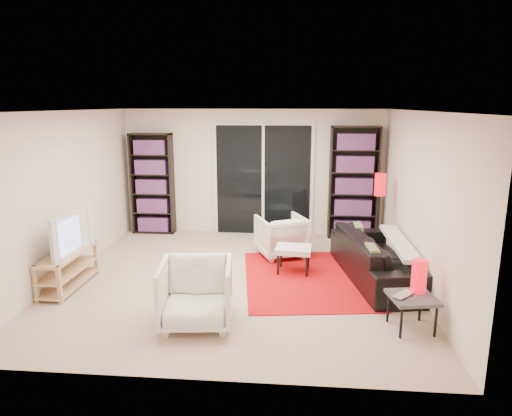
{
  "coord_description": "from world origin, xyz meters",
  "views": [
    {
      "loc": [
        0.82,
        -6.19,
        2.49
      ],
      "look_at": [
        0.25,
        0.3,
        1.0
      ],
      "focal_mm": 32.0,
      "sensor_mm": 36.0,
      "label": 1
    }
  ],
  "objects_px": {
    "armchair_back": "(281,236)",
    "ottoman": "(294,250)",
    "side_table": "(412,300)",
    "tv_stand": "(68,269)",
    "bookshelf_right": "(353,183)",
    "armchair_front": "(196,293)",
    "sofa": "(379,257)",
    "bookshelf_left": "(153,184)",
    "floor_lamp": "(380,193)"
  },
  "relations": [
    {
      "from": "armchair_back",
      "to": "ottoman",
      "type": "xyz_separation_m",
      "value": [
        0.21,
        -0.75,
        -0.0
      ]
    },
    {
      "from": "armchair_back",
      "to": "side_table",
      "type": "height_order",
      "value": "armchair_back"
    },
    {
      "from": "tv_stand",
      "to": "side_table",
      "type": "xyz_separation_m",
      "value": [
        4.44,
        -0.84,
        0.09
      ]
    },
    {
      "from": "bookshelf_right",
      "to": "armchair_front",
      "type": "xyz_separation_m",
      "value": [
        -2.19,
        -3.75,
        -0.67
      ]
    },
    {
      "from": "sofa",
      "to": "side_table",
      "type": "relative_size",
      "value": 3.98
    },
    {
      "from": "armchair_front",
      "to": "bookshelf_left",
      "type": "bearing_deg",
      "value": 107.17
    },
    {
      "from": "sofa",
      "to": "armchair_back",
      "type": "xyz_separation_m",
      "value": [
        -1.44,
        0.91,
        0.02
      ]
    },
    {
      "from": "tv_stand",
      "to": "armchair_front",
      "type": "distance_m",
      "value": 2.22
    },
    {
      "from": "tv_stand",
      "to": "side_table",
      "type": "relative_size",
      "value": 2.07
    },
    {
      "from": "tv_stand",
      "to": "armchair_back",
      "type": "height_order",
      "value": "armchair_back"
    },
    {
      "from": "bookshelf_left",
      "to": "sofa",
      "type": "xyz_separation_m",
      "value": [
        3.99,
        -2.13,
        -0.65
      ]
    },
    {
      "from": "tv_stand",
      "to": "bookshelf_left",
      "type": "bearing_deg",
      "value": 83.06
    },
    {
      "from": "bookshelf_right",
      "to": "sofa",
      "type": "relative_size",
      "value": 0.94
    },
    {
      "from": "armchair_front",
      "to": "ottoman",
      "type": "bearing_deg",
      "value": 51.46
    },
    {
      "from": "side_table",
      "to": "armchair_front",
      "type": "bearing_deg",
      "value": -177.8
    },
    {
      "from": "sofa",
      "to": "ottoman",
      "type": "distance_m",
      "value": 1.24
    },
    {
      "from": "sofa",
      "to": "side_table",
      "type": "height_order",
      "value": "sofa"
    },
    {
      "from": "tv_stand",
      "to": "ottoman",
      "type": "distance_m",
      "value": 3.22
    },
    {
      "from": "bookshelf_right",
      "to": "armchair_back",
      "type": "height_order",
      "value": "bookshelf_right"
    },
    {
      "from": "bookshelf_left",
      "to": "floor_lamp",
      "type": "relative_size",
      "value": 1.42
    },
    {
      "from": "bookshelf_left",
      "to": "bookshelf_right",
      "type": "height_order",
      "value": "bookshelf_right"
    },
    {
      "from": "bookshelf_right",
      "to": "ottoman",
      "type": "height_order",
      "value": "bookshelf_right"
    },
    {
      "from": "bookshelf_right",
      "to": "tv_stand",
      "type": "height_order",
      "value": "bookshelf_right"
    },
    {
      "from": "bookshelf_right",
      "to": "floor_lamp",
      "type": "height_order",
      "value": "bookshelf_right"
    },
    {
      "from": "bookshelf_left",
      "to": "side_table",
      "type": "height_order",
      "value": "bookshelf_left"
    },
    {
      "from": "sofa",
      "to": "ottoman",
      "type": "relative_size",
      "value": 3.94
    },
    {
      "from": "floor_lamp",
      "to": "tv_stand",
      "type": "bearing_deg",
      "value": -157.27
    },
    {
      "from": "bookshelf_left",
      "to": "tv_stand",
      "type": "relative_size",
      "value": 1.68
    },
    {
      "from": "sofa",
      "to": "armchair_front",
      "type": "distance_m",
      "value": 2.84
    },
    {
      "from": "bookshelf_right",
      "to": "sofa",
      "type": "height_order",
      "value": "bookshelf_right"
    },
    {
      "from": "sofa",
      "to": "floor_lamp",
      "type": "xyz_separation_m",
      "value": [
        0.18,
        1.2,
        0.72
      ]
    },
    {
      "from": "sofa",
      "to": "ottoman",
      "type": "height_order",
      "value": "sofa"
    },
    {
      "from": "tv_stand",
      "to": "sofa",
      "type": "height_order",
      "value": "sofa"
    },
    {
      "from": "armchair_back",
      "to": "floor_lamp",
      "type": "bearing_deg",
      "value": 167.43
    },
    {
      "from": "tv_stand",
      "to": "ottoman",
      "type": "bearing_deg",
      "value": 15.15
    },
    {
      "from": "side_table",
      "to": "floor_lamp",
      "type": "xyz_separation_m",
      "value": [
        0.07,
        2.73,
        0.69
      ]
    },
    {
      "from": "floor_lamp",
      "to": "armchair_back",
      "type": "bearing_deg",
      "value": -169.66
    },
    {
      "from": "bookshelf_left",
      "to": "armchair_front",
      "type": "xyz_separation_m",
      "value": [
        1.66,
        -3.75,
        -0.6
      ]
    },
    {
      "from": "bookshelf_right",
      "to": "armchair_back",
      "type": "xyz_separation_m",
      "value": [
        -1.3,
        -1.22,
        -0.71
      ]
    },
    {
      "from": "armchair_front",
      "to": "ottoman",
      "type": "xyz_separation_m",
      "value": [
        1.1,
        1.77,
        -0.03
      ]
    },
    {
      "from": "armchair_back",
      "to": "tv_stand",
      "type": "bearing_deg",
      "value": 5.95
    },
    {
      "from": "floor_lamp",
      "to": "ottoman",
      "type": "bearing_deg",
      "value": -143.3
    },
    {
      "from": "tv_stand",
      "to": "side_table",
      "type": "height_order",
      "value": "tv_stand"
    },
    {
      "from": "bookshelf_left",
      "to": "bookshelf_right",
      "type": "xyz_separation_m",
      "value": [
        3.85,
        -0.0,
        0.07
      ]
    },
    {
      "from": "tv_stand",
      "to": "floor_lamp",
      "type": "xyz_separation_m",
      "value": [
        4.51,
        1.89,
        0.78
      ]
    },
    {
      "from": "tv_stand",
      "to": "floor_lamp",
      "type": "height_order",
      "value": "floor_lamp"
    },
    {
      "from": "ottoman",
      "to": "floor_lamp",
      "type": "xyz_separation_m",
      "value": [
        1.41,
        1.05,
        0.7
      ]
    },
    {
      "from": "ottoman",
      "to": "bookshelf_right",
      "type": "bearing_deg",
      "value": 61.16
    },
    {
      "from": "armchair_front",
      "to": "side_table",
      "type": "xyz_separation_m",
      "value": [
        2.44,
        0.09,
        -0.02
      ]
    },
    {
      "from": "bookshelf_left",
      "to": "side_table",
      "type": "xyz_separation_m",
      "value": [
        4.1,
        -3.66,
        -0.62
      ]
    }
  ]
}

